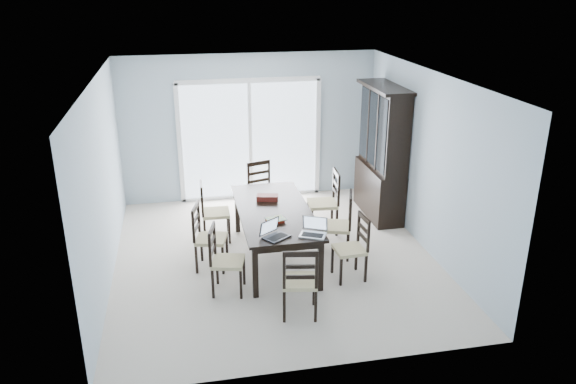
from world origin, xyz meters
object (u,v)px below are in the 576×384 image
chair_left_far (209,205)px  cell_phone (280,237)px  chair_right_mid (342,218)px  chair_right_far (329,195)px  chair_left_mid (204,230)px  laptop_silver (313,232)px  chair_right_near (356,240)px  game_box (267,198)px  china_hutch (382,154)px  laptop_dark (277,234)px  chair_left_near (221,253)px  chair_end_near (300,275)px  hot_tub (219,158)px  dining_table (274,215)px  chair_end_far (261,185)px

chair_left_far → cell_phone: chair_left_far is taller
chair_left_far → chair_right_mid: (1.83, -0.89, 0.02)m
chair_right_mid → chair_right_far: chair_right_far is taller
chair_left_mid → laptop_silver: bearing=71.6°
chair_right_near → game_box: size_ratio=3.29×
china_hutch → chair_right_mid: size_ratio=1.98×
cell_phone → china_hutch: bearing=46.2°
chair_right_near → laptop_dark: (-1.09, -0.14, 0.26)m
chair_left_near → chair_left_mid: (-0.17, 0.69, 0.02)m
chair_right_mid → laptop_silver: size_ratio=2.86×
chair_left_far → chair_right_mid: 2.03m
laptop_silver → cell_phone: size_ratio=3.65×
chair_end_near → cell_phone: size_ratio=10.11×
hot_tub → laptop_dark: bearing=-85.0°
dining_table → game_box: game_box is taller
cell_phone → dining_table: bearing=85.3°
china_hutch → chair_right_near: size_ratio=2.15×
chair_right_far → hot_tub: (-1.50, 2.72, -0.14)m
dining_table → chair_end_near: bearing=-89.0°
chair_end_near → cell_phone: bearing=109.9°
laptop_dark → cell_phone: bearing=-24.0°
chair_left_far → hot_tub: 2.71m
laptop_dark → chair_left_near: bearing=134.6°
chair_left_near → chair_right_far: size_ratio=0.90×
chair_right_near → chair_end_near: size_ratio=0.95×
chair_left_mid → laptop_silver: 1.58m
chair_right_mid → hot_tub: bearing=39.1°
chair_end_near → laptop_dark: chair_end_near is taller
chair_right_mid → chair_end_far: same height
dining_table → game_box: (-0.04, 0.38, 0.12)m
laptop_dark → laptop_silver: 0.46m
chair_left_far → chair_end_far: bearing=129.2°
chair_left_far → chair_end_near: chair_left_far is taller
china_hutch → laptop_dark: size_ratio=5.74×
chair_right_near → chair_end_near: bearing=127.6°
chair_left_far → chair_left_mid: bearing=-6.9°
dining_table → chair_left_mid: 1.00m
chair_end_near → laptop_dark: bearing=113.3°
chair_end_far → laptop_dark: bearing=69.4°
chair_left_near → chair_left_mid: size_ratio=0.97×
hot_tub → chair_right_far: bearing=-61.1°
chair_left_far → chair_right_far: (1.86, -0.04, 0.04)m
chair_end_near → cell_phone: 0.71m
dining_table → chair_end_near: 1.57m
china_hutch → chair_right_far: bearing=-154.0°
laptop_dark → cell_phone: (0.04, 0.01, -0.05)m
chair_end_far → hot_tub: 2.06m
chair_right_mid → hot_tub: 3.87m
chair_end_far → china_hutch: bearing=156.8°
chair_left_far → chair_end_far: (0.91, 0.70, 0.02)m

